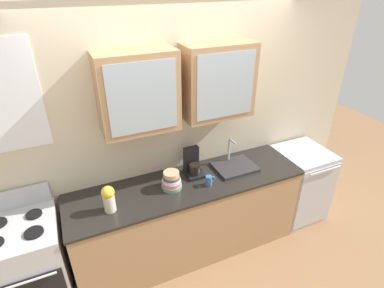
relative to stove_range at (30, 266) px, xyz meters
name	(u,v)px	position (x,y,z in m)	size (l,w,h in m)	color
ground_plane	(189,247)	(1.53, 0.00, -0.46)	(10.00, 10.00, 0.00)	#936B47
back_wall_unit	(174,125)	(1.52, 0.33, 0.93)	(4.41, 0.41, 2.55)	beige
counter	(189,217)	(1.53, 0.00, -0.01)	(2.37, 0.65, 0.90)	#A87F56
stove_range	(30,266)	(0.00, 0.00, 0.00)	(0.60, 0.66, 1.08)	silver
sink_faucet	(235,166)	(2.08, 0.05, 0.47)	(0.43, 0.34, 0.29)	#2D2D30
bowl_stack	(171,181)	(1.35, 0.00, 0.52)	(0.20, 0.20, 0.18)	#669972
vase	(109,198)	(0.75, -0.09, 0.58)	(0.11, 0.11, 0.25)	beige
cup_near_sink	(209,181)	(1.70, -0.11, 0.49)	(0.10, 0.07, 0.10)	#38608C
dishwasher	(299,183)	(3.01, 0.00, -0.01)	(0.57, 0.63, 0.90)	silver
coffee_maker	(193,165)	(1.63, 0.13, 0.55)	(0.17, 0.20, 0.29)	black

